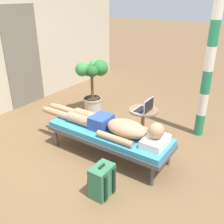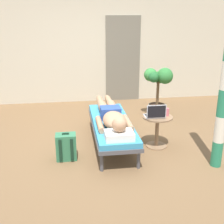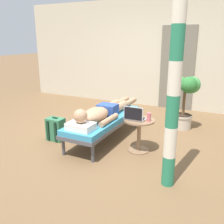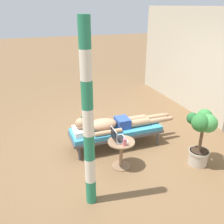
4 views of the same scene
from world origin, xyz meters
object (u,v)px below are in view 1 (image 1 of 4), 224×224
(person_reclining, at_px, (112,125))
(lounge_chair, at_px, (109,134))
(backpack, at_px, (102,181))
(potted_plant, at_px, (93,78))
(laptop, at_px, (145,108))
(porch_post, at_px, (210,59))
(drink_glass, at_px, (148,103))
(side_table, at_px, (143,119))

(person_reclining, bearing_deg, lounge_chair, 90.00)
(backpack, bearing_deg, potted_plant, 39.81)
(laptop, relative_size, porch_post, 0.12)
(lounge_chair, xyz_separation_m, drink_glass, (0.87, -0.18, 0.24))
(side_table, relative_size, backpack, 1.23)
(side_table, distance_m, drink_glass, 0.28)
(lounge_chair, bearing_deg, porch_post, -33.80)
(laptop, height_order, drink_glass, laptop)
(backpack, height_order, porch_post, porch_post)
(laptop, height_order, backpack, laptop)
(laptop, bearing_deg, side_table, 40.52)
(person_reclining, height_order, side_table, person_reclining)
(person_reclining, height_order, drink_glass, person_reclining)
(lounge_chair, relative_size, drink_glass, 14.53)
(lounge_chair, bearing_deg, backpack, -151.19)
(side_table, height_order, backpack, side_table)
(person_reclining, bearing_deg, porch_post, -32.21)
(person_reclining, relative_size, laptop, 7.00)
(side_table, relative_size, potted_plant, 0.49)
(side_table, distance_m, backpack, 1.49)
(backpack, xyz_separation_m, porch_post, (2.13, -0.52, 1.12))
(side_table, distance_m, laptop, 0.24)
(person_reclining, height_order, porch_post, porch_post)
(laptop, bearing_deg, drink_glass, 13.92)
(laptop, height_order, potted_plant, potted_plant)
(lounge_chair, relative_size, potted_plant, 1.77)
(side_table, height_order, potted_plant, potted_plant)
(potted_plant, bearing_deg, side_table, -107.82)
(person_reclining, height_order, backpack, person_reclining)
(drink_glass, relative_size, backpack, 0.31)
(lounge_chair, height_order, backpack, backpack)
(laptop, distance_m, backpack, 1.47)
(drink_glass, xyz_separation_m, potted_plant, (0.28, 1.35, 0.10))
(potted_plant, bearing_deg, drink_glass, -101.90)
(side_table, xyz_separation_m, drink_glass, (0.15, 0.00, 0.23))
(backpack, relative_size, potted_plant, 0.40)
(backpack, xyz_separation_m, potted_plant, (1.90, 1.58, 0.50))
(side_table, bearing_deg, laptop, -139.48)
(person_reclining, relative_size, side_table, 4.15)
(laptop, bearing_deg, porch_post, -43.92)
(porch_post, bearing_deg, backpack, 166.37)
(side_table, height_order, laptop, laptop)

